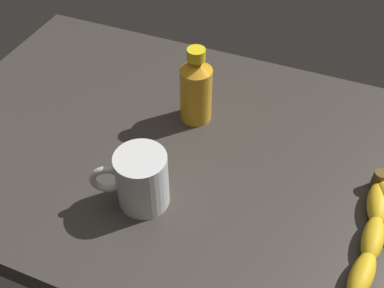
% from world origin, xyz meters
% --- Properties ---
extents(ground_plane, '(0.95, 0.59, 0.04)m').
position_xyz_m(ground_plane, '(0.00, 0.00, -0.02)').
color(ground_plane, '#38332D').
extents(honey_bottle, '(0.06, 0.06, 0.14)m').
position_xyz_m(honey_bottle, '(-0.03, 0.08, 0.07)').
color(honey_bottle, orange).
rests_on(honey_bottle, ground_plane).
extents(coffee_mug, '(0.11, 0.08, 0.09)m').
position_xyz_m(coffee_mug, '(-0.04, -0.12, 0.05)').
color(coffee_mug, silver).
rests_on(coffee_mug, ground_plane).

